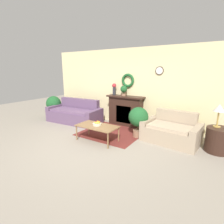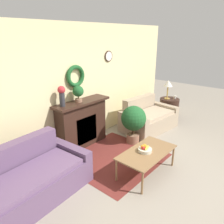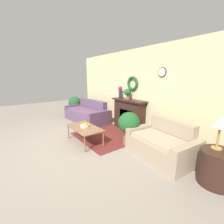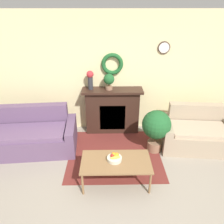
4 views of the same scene
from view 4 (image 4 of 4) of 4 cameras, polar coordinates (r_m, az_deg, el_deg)
ground_plane at (r=3.67m, az=2.08°, el=-23.26°), size 16.00×16.00×0.00m
floor_rug at (r=4.60m, az=0.66°, el=-10.82°), size 1.86×1.72×0.01m
wall_back at (r=5.01m, az=0.91°, el=9.89°), size 6.80×0.15×2.70m
fireplace at (r=5.12m, az=0.10°, el=0.45°), size 1.36×0.41×1.07m
couch_left at (r=4.94m, az=-21.62°, el=-5.78°), size 2.14×1.07×0.86m
loveseat_right at (r=5.04m, az=21.24°, el=-5.13°), size 1.58×1.06×0.84m
coffee_table at (r=3.74m, az=1.04°, el=-13.15°), size 1.16×0.62×0.45m
fruit_bowl at (r=3.71m, az=0.68°, el=-11.83°), size 0.25×0.25×0.12m
vase_on_mantel_left at (r=4.84m, az=-5.71°, el=8.68°), size 0.15×0.15×0.42m
potted_plant_on_mantel at (r=4.82m, az=-0.80°, el=8.32°), size 0.24×0.24×0.36m
potted_plant_floor_by_loveseat at (r=4.49m, az=11.49°, el=-3.74°), size 0.58×0.58×0.91m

